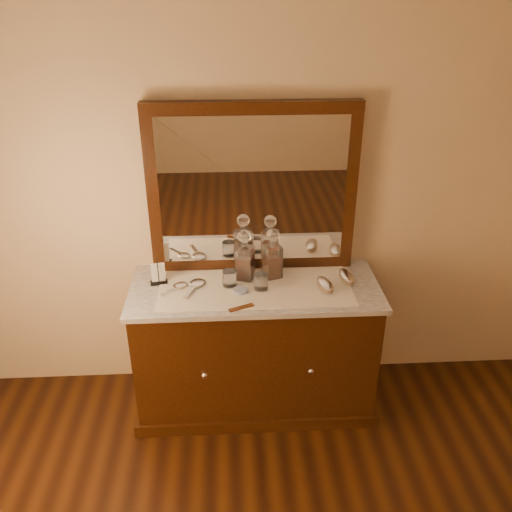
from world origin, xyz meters
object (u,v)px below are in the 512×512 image
napkin_rack (158,274)px  brush_near (325,285)px  pin_dish (241,290)px  hand_mirror_outer (178,286)px  decanter_left (245,260)px  decanter_right (273,258)px  brush_far (346,277)px  hand_mirror_inner (196,285)px  dresser_cabinet (255,348)px  comb (241,307)px  mirror_frame (253,190)px

napkin_rack → brush_near: napkin_rack is taller
pin_dish → hand_mirror_outer: bearing=169.8°
decanter_left → decanter_right: bearing=5.0°
brush_far → hand_mirror_inner: 0.88m
dresser_cabinet → brush_near: size_ratio=7.90×
napkin_rack → decanter_left: bearing=2.2°
pin_dish → comb: bearing=-90.5°
comb → decanter_left: decanter_left is taller
mirror_frame → dresser_cabinet: bearing=-90.0°
dresser_cabinet → pin_dish: pin_dish is taller
hand_mirror_inner → mirror_frame: bearing=33.9°
dresser_cabinet → hand_mirror_outer: 0.63m
comb → hand_mirror_inner: bearing=113.2°
comb → hand_mirror_inner: 0.35m
dresser_cabinet → comb: comb is taller
napkin_rack → decanter_left: size_ratio=0.48×
mirror_frame → comb: bearing=-100.4°
napkin_rack → brush_far: 1.10m
comb → brush_far: bearing=0.1°
decanter_left → napkin_rack: bearing=-177.8°
decanter_left → pin_dish: bearing=-101.6°
dresser_cabinet → decanter_left: bearing=120.3°
mirror_frame → hand_mirror_outer: mirror_frame is taller
pin_dish → decanter_right: (0.19, 0.17, 0.11)m
mirror_frame → decanter_right: 0.42m
napkin_rack → brush_near: bearing=-7.3°
mirror_frame → decanter_right: size_ratio=3.90×
brush_far → hand_mirror_inner: size_ratio=0.76×
mirror_frame → napkin_rack: mirror_frame is taller
mirror_frame → napkin_rack: 0.73m
brush_far → mirror_frame: bearing=158.6°
pin_dish → hand_mirror_outer: hand_mirror_outer is taller
comb → decanter_right: (0.20, 0.34, 0.11)m
mirror_frame → decanter_right: (0.11, -0.14, -0.38)m
pin_dish → hand_mirror_outer: size_ratio=0.51×
dresser_cabinet → decanter_right: bearing=44.5°
decanter_right → hand_mirror_inner: size_ratio=1.34×
decanter_right → brush_far: (0.43, -0.07, -0.10)m
mirror_frame → brush_near: mirror_frame is taller
comb → napkin_rack: size_ratio=0.95×
napkin_rack → hand_mirror_inner: bearing=-14.8°
napkin_rack → decanter_right: 0.67m
comb → hand_mirror_outer: (-0.36, 0.23, 0.00)m
decanter_left → decanter_right: decanter_left is taller
comb → napkin_rack: napkin_rack is taller
decanter_left → brush_near: size_ratio=1.77×
pin_dish → decanter_right: size_ratio=0.27×
napkin_rack → decanter_right: (0.67, 0.03, 0.06)m
comb → mirror_frame: bearing=56.9°
mirror_frame → brush_near: size_ratio=6.77×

